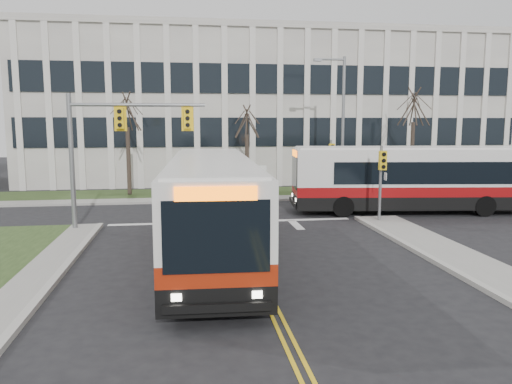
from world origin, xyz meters
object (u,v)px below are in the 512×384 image
object	(u,v)px
bus_main	(212,209)
streetlight	(341,118)
bus_cross	(415,181)
directory_sign	(255,178)

from	to	relation	value
bus_main	streetlight	bearing A→B (deg)	59.00
bus_cross	bus_main	bearing A→B (deg)	-49.71
streetlight	directory_sign	size ratio (longest dim) A/B	4.60
directory_sign	bus_cross	bearing A→B (deg)	-46.05
bus_cross	directory_sign	bearing A→B (deg)	-129.41
streetlight	directory_sign	world-z (taller)	streetlight
bus_main	bus_cross	size ratio (longest dim) A/B	1.01
bus_main	bus_cross	xyz separation A→B (m)	(11.53, 7.67, -0.02)
streetlight	bus_main	xyz separation A→B (m)	(-9.34, -14.37, -3.41)
streetlight	bus_main	world-z (taller)	streetlight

